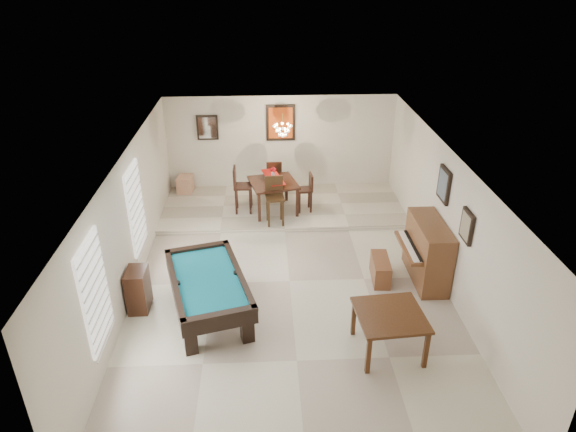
{
  "coord_description": "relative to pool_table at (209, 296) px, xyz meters",
  "views": [
    {
      "loc": [
        -0.45,
        -8.49,
        5.81
      ],
      "look_at": [
        0.0,
        0.6,
        1.15
      ],
      "focal_mm": 32.0,
      "sensor_mm": 36.0,
      "label": 1
    }
  ],
  "objects": [
    {
      "name": "square_table",
      "position": [
        2.98,
        -1.1,
        -0.01
      ],
      "size": [
        1.14,
        1.14,
        0.73
      ],
      "primitive_type": null,
      "rotation": [
        0.0,
        0.0,
        0.08
      ],
      "color": "#371D0D",
      "rests_on": "ground_plane"
    },
    {
      "name": "apothecary_chest",
      "position": [
        -1.29,
        0.23,
        0.03
      ],
      "size": [
        0.36,
        0.54,
        0.8
      ],
      "primitive_type": "cube",
      "color": "black",
      "rests_on": "ground_plane"
    },
    {
      "name": "window_left_front",
      "position": [
        -1.48,
        -1.24,
        1.02
      ],
      "size": [
        0.06,
        1.0,
        1.7
      ],
      "primitive_type": "cube",
      "color": "white",
      "rests_on": "wall_left"
    },
    {
      "name": "chandelier",
      "position": [
        1.49,
        4.16,
        1.82
      ],
      "size": [
        0.44,
        0.44,
        0.6
      ],
      "primitive_type": null,
      "color": "#FFE5B2",
      "rests_on": "ceiling"
    },
    {
      "name": "upright_piano",
      "position": [
        4.05,
        0.93,
        0.24
      ],
      "size": [
        0.83,
        1.49,
        1.24
      ],
      "primitive_type": null,
      "color": "brown",
      "rests_on": "ground_plane"
    },
    {
      "name": "ceiling",
      "position": [
        1.49,
        0.96,
        2.22
      ],
      "size": [
        6.0,
        9.0,
        0.04
      ],
      "primitive_type": "cube",
      "color": "white",
      "rests_on": "wall_back"
    },
    {
      "name": "window_left_rear",
      "position": [
        -1.48,
        1.56,
        1.02
      ],
      "size": [
        0.06,
        1.0,
        1.7
      ],
      "primitive_type": "cube",
      "color": "white",
      "rests_on": "wall_left"
    },
    {
      "name": "dining_chair_west",
      "position": [
        0.51,
        3.9,
        0.32
      ],
      "size": [
        0.43,
        0.43,
        1.15
      ],
      "primitive_type": null,
      "rotation": [
        0.0,
        0.0,
        1.56
      ],
      "color": "black",
      "rests_on": "dining_step"
    },
    {
      "name": "right_picture_lower",
      "position": [
        4.45,
        -0.04,
        1.32
      ],
      "size": [
        0.06,
        0.45,
        0.55
      ],
      "primitive_type": "cube",
      "color": "gray",
      "rests_on": "wall_right"
    },
    {
      "name": "wall_front",
      "position": [
        1.49,
        -3.54,
        0.92
      ],
      "size": [
        6.0,
        0.04,
        2.6
      ],
      "primitive_type": "cube",
      "color": "silver",
      "rests_on": "ground_plane"
    },
    {
      "name": "dining_chair_south",
      "position": [
        1.27,
        3.22,
        0.31
      ],
      "size": [
        0.46,
        0.46,
        1.13
      ],
      "primitive_type": null,
      "rotation": [
        0.0,
        0.0,
        0.1
      ],
      "color": "black",
      "rests_on": "dining_step"
    },
    {
      "name": "wall_left",
      "position": [
        -1.51,
        0.96,
        0.92
      ],
      "size": [
        0.04,
        9.0,
        2.6
      ],
      "primitive_type": "cube",
      "color": "silver",
      "rests_on": "ground_plane"
    },
    {
      "name": "flower_vase",
      "position": [
        1.25,
        3.9,
        0.76
      ],
      "size": [
        0.17,
        0.17,
        0.26
      ],
      "primitive_type": null,
      "rotation": [
        0.0,
        0.0,
        0.14
      ],
      "color": "#A50E14",
      "rests_on": "dining_table"
    },
    {
      "name": "dining_table",
      "position": [
        1.25,
        3.9,
        0.19
      ],
      "size": [
        1.3,
        1.3,
        0.89
      ],
      "primitive_type": null,
      "rotation": [
        0.0,
        0.0,
        0.23
      ],
      "color": "black",
      "rests_on": "dining_step"
    },
    {
      "name": "corner_bench",
      "position": [
        -1.08,
        5.16,
        -0.04
      ],
      "size": [
        0.42,
        0.51,
        0.43
      ],
      "primitive_type": "cube",
      "rotation": [
        0.0,
        0.0,
        -0.1
      ],
      "color": "tan",
      "rests_on": "dining_step"
    },
    {
      "name": "wall_right",
      "position": [
        4.49,
        0.96,
        0.92
      ],
      "size": [
        0.04,
        9.0,
        2.6
      ],
      "primitive_type": "cube",
      "color": "silver",
      "rests_on": "ground_plane"
    },
    {
      "name": "dining_step",
      "position": [
        1.49,
        4.21,
        -0.32
      ],
      "size": [
        6.0,
        2.5,
        0.12
      ],
      "primitive_type": "cube",
      "color": "beige",
      "rests_on": "ground_plane"
    },
    {
      "name": "wall_back",
      "position": [
        1.49,
        5.46,
        0.92
      ],
      "size": [
        6.0,
        0.04,
        2.6
      ],
      "primitive_type": "cube",
      "color": "silver",
      "rests_on": "ground_plane"
    },
    {
      "name": "dining_chair_north",
      "position": [
        1.28,
        4.67,
        0.27
      ],
      "size": [
        0.39,
        0.39,
        1.04
      ],
      "primitive_type": null,
      "rotation": [
        0.0,
        0.0,
        3.14
      ],
      "color": "black",
      "rests_on": "dining_step"
    },
    {
      "name": "back_mirror",
      "position": [
        -0.41,
        5.42,
        1.42
      ],
      "size": [
        0.55,
        0.06,
        0.65
      ],
      "primitive_type": "cube",
      "color": "white",
      "rests_on": "wall_back"
    },
    {
      "name": "dining_chair_east",
      "position": [
        2.01,
        3.87,
        0.22
      ],
      "size": [
        0.39,
        0.39,
        0.96
      ],
      "primitive_type": null,
      "rotation": [
        0.0,
        0.0,
        -1.48
      ],
      "color": "black",
      "rests_on": "dining_step"
    },
    {
      "name": "back_painting",
      "position": [
        1.49,
        5.42,
        1.52
      ],
      "size": [
        0.75,
        0.06,
        0.95
      ],
      "primitive_type": "cube",
      "color": "#D84C14",
      "rests_on": "wall_back"
    },
    {
      "name": "right_picture_upper",
      "position": [
        4.45,
        1.26,
        1.52
      ],
      "size": [
        0.06,
        0.55,
        0.65
      ],
      "primitive_type": "cube",
      "color": "slate",
      "rests_on": "wall_right"
    },
    {
      "name": "ground_plane",
      "position": [
        1.49,
        0.96,
        -0.39
      ],
      "size": [
        6.0,
        9.0,
        0.02
      ],
      "primitive_type": "cube",
      "color": "beige"
    },
    {
      "name": "pool_table",
      "position": [
        0.0,
        0.0,
        0.0
      ],
      "size": [
        1.78,
        2.51,
        0.75
      ],
      "primitive_type": null,
      "rotation": [
        0.0,
        0.0,
        0.27
      ],
      "color": "black",
      "rests_on": "ground_plane"
    },
    {
      "name": "piano_bench",
      "position": [
        3.3,
        0.94,
        -0.15
      ],
      "size": [
        0.38,
        0.84,
        0.45
      ],
      "primitive_type": "cube",
      "rotation": [
        0.0,
        0.0,
        -0.07
      ],
      "color": "brown",
      "rests_on": "ground_plane"
    }
  ]
}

